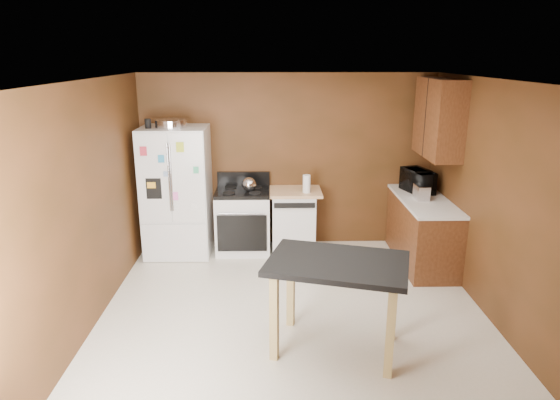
{
  "coord_description": "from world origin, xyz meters",
  "views": [
    {
      "loc": [
        -0.24,
        -4.85,
        2.74
      ],
      "look_at": [
        -0.13,
        0.85,
        1.07
      ],
      "focal_mm": 32.0,
      "sensor_mm": 36.0,
      "label": 1
    }
  ],
  "objects_px": {
    "green_canister": "(306,185)",
    "gas_range": "(243,220)",
    "dishwasher": "(293,220)",
    "pen_cup": "(148,124)",
    "toaster": "(422,192)",
    "roasting_pan": "(171,123)",
    "paper_towel": "(307,184)",
    "microwave": "(418,182)",
    "refrigerator": "(177,192)",
    "kettle": "(249,184)",
    "island": "(337,275)"
  },
  "relations": [
    {
      "from": "microwave",
      "to": "refrigerator",
      "type": "height_order",
      "value": "refrigerator"
    },
    {
      "from": "kettle",
      "to": "refrigerator",
      "type": "height_order",
      "value": "refrigerator"
    },
    {
      "from": "dishwasher",
      "to": "pen_cup",
      "type": "bearing_deg",
      "value": -174.28
    },
    {
      "from": "microwave",
      "to": "dishwasher",
      "type": "relative_size",
      "value": 0.58
    },
    {
      "from": "toaster",
      "to": "roasting_pan",
      "type": "bearing_deg",
      "value": 172.36
    },
    {
      "from": "pen_cup",
      "to": "refrigerator",
      "type": "relative_size",
      "value": 0.07
    },
    {
      "from": "kettle",
      "to": "paper_towel",
      "type": "height_order",
      "value": "paper_towel"
    },
    {
      "from": "island",
      "to": "microwave",
      "type": "bearing_deg",
      "value": 59.61
    },
    {
      "from": "microwave",
      "to": "refrigerator",
      "type": "xyz_separation_m",
      "value": [
        -3.34,
        0.06,
        -0.14
      ]
    },
    {
      "from": "roasting_pan",
      "to": "island",
      "type": "relative_size",
      "value": 0.29
    },
    {
      "from": "paper_towel",
      "to": "green_canister",
      "type": "bearing_deg",
      "value": 86.58
    },
    {
      "from": "toaster",
      "to": "green_canister",
      "type": "bearing_deg",
      "value": 158.42
    },
    {
      "from": "paper_towel",
      "to": "dishwasher",
      "type": "distance_m",
      "value": 0.6
    },
    {
      "from": "green_canister",
      "to": "dishwasher",
      "type": "xyz_separation_m",
      "value": [
        -0.19,
        -0.05,
        -0.49
      ]
    },
    {
      "from": "roasting_pan",
      "to": "green_canister",
      "type": "xyz_separation_m",
      "value": [
        1.83,
        0.17,
        -0.91
      ]
    },
    {
      "from": "green_canister",
      "to": "dishwasher",
      "type": "bearing_deg",
      "value": -164.07
    },
    {
      "from": "kettle",
      "to": "gas_range",
      "type": "bearing_deg",
      "value": 153.0
    },
    {
      "from": "dishwasher",
      "to": "kettle",
      "type": "bearing_deg",
      "value": -173.32
    },
    {
      "from": "roasting_pan",
      "to": "toaster",
      "type": "distance_m",
      "value": 3.45
    },
    {
      "from": "paper_towel",
      "to": "toaster",
      "type": "relative_size",
      "value": 0.97
    },
    {
      "from": "microwave",
      "to": "refrigerator",
      "type": "relative_size",
      "value": 0.29
    },
    {
      "from": "green_canister",
      "to": "gas_range",
      "type": "distance_m",
      "value": 1.03
    },
    {
      "from": "paper_towel",
      "to": "microwave",
      "type": "bearing_deg",
      "value": -0.89
    },
    {
      "from": "pen_cup",
      "to": "gas_range",
      "type": "distance_m",
      "value": 1.86
    },
    {
      "from": "gas_range",
      "to": "island",
      "type": "bearing_deg",
      "value": -68.31
    },
    {
      "from": "paper_towel",
      "to": "green_canister",
      "type": "relative_size",
      "value": 2.21
    },
    {
      "from": "paper_towel",
      "to": "gas_range",
      "type": "relative_size",
      "value": 0.23
    },
    {
      "from": "paper_towel",
      "to": "microwave",
      "type": "relative_size",
      "value": 0.48
    },
    {
      "from": "island",
      "to": "toaster",
      "type": "bearing_deg",
      "value": 56.32
    },
    {
      "from": "gas_range",
      "to": "dishwasher",
      "type": "bearing_deg",
      "value": 1.94
    },
    {
      "from": "refrigerator",
      "to": "pen_cup",
      "type": "bearing_deg",
      "value": -160.39
    },
    {
      "from": "roasting_pan",
      "to": "refrigerator",
      "type": "bearing_deg",
      "value": 56.08
    },
    {
      "from": "roasting_pan",
      "to": "green_canister",
      "type": "bearing_deg",
      "value": 5.18
    },
    {
      "from": "pen_cup",
      "to": "gas_range",
      "type": "height_order",
      "value": "pen_cup"
    },
    {
      "from": "kettle",
      "to": "dishwasher",
      "type": "height_order",
      "value": "kettle"
    },
    {
      "from": "kettle",
      "to": "green_canister",
      "type": "distance_m",
      "value": 0.82
    },
    {
      "from": "roasting_pan",
      "to": "green_canister",
      "type": "distance_m",
      "value": 2.05
    },
    {
      "from": "dishwasher",
      "to": "island",
      "type": "bearing_deg",
      "value": -83.52
    },
    {
      "from": "green_canister",
      "to": "gas_range",
      "type": "relative_size",
      "value": 0.1
    },
    {
      "from": "green_canister",
      "to": "refrigerator",
      "type": "xyz_separation_m",
      "value": [
        -1.82,
        -0.14,
        -0.05
      ]
    },
    {
      "from": "kettle",
      "to": "toaster",
      "type": "distance_m",
      "value": 2.33
    },
    {
      "from": "pen_cup",
      "to": "refrigerator",
      "type": "xyz_separation_m",
      "value": [
        0.31,
        0.11,
        -0.96
      ]
    },
    {
      "from": "refrigerator",
      "to": "dishwasher",
      "type": "distance_m",
      "value": 1.69
    },
    {
      "from": "pen_cup",
      "to": "refrigerator",
      "type": "height_order",
      "value": "pen_cup"
    },
    {
      "from": "paper_towel",
      "to": "green_canister",
      "type": "distance_m",
      "value": 0.18
    },
    {
      "from": "refrigerator",
      "to": "dishwasher",
      "type": "relative_size",
      "value": 2.02
    },
    {
      "from": "roasting_pan",
      "to": "microwave",
      "type": "height_order",
      "value": "roasting_pan"
    },
    {
      "from": "pen_cup",
      "to": "green_canister",
      "type": "height_order",
      "value": "pen_cup"
    },
    {
      "from": "toaster",
      "to": "gas_range",
      "type": "bearing_deg",
      "value": 167.7
    },
    {
      "from": "island",
      "to": "gas_range",
      "type": "bearing_deg",
      "value": 111.69
    }
  ]
}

